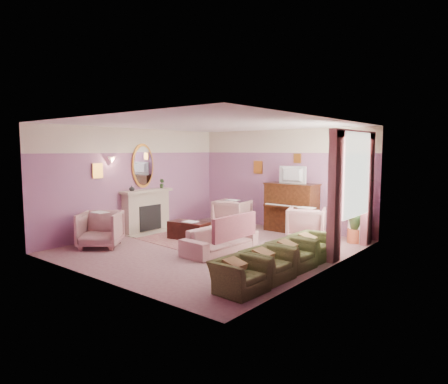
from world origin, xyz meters
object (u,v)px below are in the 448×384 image
Objects in this scene: olive_chair_b at (268,259)px; television at (291,173)px; olive_chair_a at (240,270)px; olive_chair_d at (312,242)px; floral_armchair_front at (100,228)px; floral_armchair_right at (306,222)px; piano at (291,208)px; sofa at (220,235)px; side_table at (359,228)px; coffee_table at (189,230)px; olive_chair_c at (292,250)px; floral_armchair_left at (232,213)px.

television is at bearing 114.43° from olive_chair_b.
olive_chair_a is 2.46m from olive_chair_d.
olive_chair_a is (1.71, -4.59, -1.25)m from television.
olive_chair_b is (4.24, 0.49, -0.11)m from floral_armchair_front.
floral_armchair_right is 1.13× the size of olive_chair_b.
television reaches higher than piano.
olive_chair_d is at bearing 26.73° from floral_armchair_front.
floral_armchair_right is at bearing 66.74° from sofa.
piano is 1.53× the size of floral_armchair_front.
olive_chair_b is 3.77m from side_table.
floral_armchair_right is at bearing -38.63° from television.
side_table reaches higher than coffee_table.
sofa is 2.28× the size of olive_chair_d.
floral_armchair_right is (0.82, -0.70, -0.19)m from piano.
olive_chair_b is at bearing -65.86° from piano.
sofa is 2.28× the size of olive_chair_c.
floral_armchair_front reaches higher than olive_chair_c.
olive_chair_c is (0.00, 0.82, 0.00)m from olive_chair_b.
floral_armchair_right reaches higher than coffee_table.
floral_armchair_front is at bearing -120.67° from television.
olive_chair_a is 1.00× the size of olive_chair_b.
sofa is (-0.12, -2.84, -1.23)m from television.
television is 1.14× the size of side_table.
floral_armchair_left is (-1.41, 2.24, 0.08)m from sofa.
television is at bearing 59.33° from floral_armchair_front.
olive_chair_b is at bearing -65.57° from television.
side_table is (0.18, 2.12, -0.00)m from olive_chair_d.
olive_chair_c is 0.82m from olive_chair_d.
coffee_table is 3.24m from olive_chair_d.
floral_armchair_right is at bearing -40.71° from piano.
television is at bearing 110.45° from olive_chair_a.
piano reaches higher than olive_chair_b.
floral_armchair_left is 4.00m from olive_chair_c.
olive_chair_c is at bearing -90.00° from olive_chair_d.
piano is at bearing 114.14° from olive_chair_b.
side_table is at bearing 87.75° from olive_chair_a.
television is 0.99× the size of olive_chair_b.
floral_armchair_right is 1.00× the size of floral_armchair_front.
television reaches higher than sofa.
olive_chair_d is at bearing -25.17° from floral_armchair_left.
television is 5.05m from olive_chair_a.
sofa is 2.05m from olive_chair_b.
side_table is (1.07, 0.65, -0.11)m from floral_armchair_right.
floral_armchair_right reaches higher than sofa.
television reaches higher than coffee_table.
olive_chair_a is at bearing -34.19° from coffee_table.
olive_chair_c is (0.89, -2.29, -0.11)m from floral_armchair_right.
olive_chair_b is 1.16× the size of side_table.
floral_armchair_left is 1.00× the size of floral_armchair_front.
television is at bearing -90.00° from piano.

